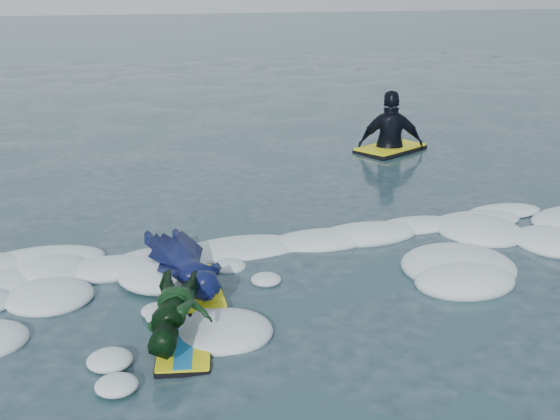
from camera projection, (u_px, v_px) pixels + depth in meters
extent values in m
plane|color=#1A373F|center=(322.00, 303.00, 6.32)|extent=(120.00, 120.00, 0.00)
cube|color=black|center=(190.00, 291.00, 6.48)|extent=(0.64, 1.08, 0.05)
cube|color=#FFF815|center=(190.00, 288.00, 6.47)|extent=(0.62, 1.06, 0.02)
imported|color=navy|center=(185.00, 262.00, 6.65)|extent=(0.76, 1.63, 0.38)
cube|color=black|center=(184.00, 349.00, 5.47)|extent=(0.57, 0.83, 0.04)
cube|color=#FFF815|center=(184.00, 347.00, 5.46)|extent=(0.55, 0.82, 0.01)
cube|color=#1B7FCD|center=(184.00, 345.00, 5.46)|extent=(0.29, 0.74, 0.00)
imported|color=#113F14|center=(179.00, 314.00, 5.59)|extent=(0.91, 1.27, 0.43)
cube|color=black|center=(390.00, 149.00, 11.94)|extent=(1.44, 1.20, 0.06)
cube|color=#FFF815|center=(390.00, 147.00, 11.93)|extent=(1.40, 1.16, 0.02)
imported|color=black|center=(390.00, 146.00, 11.92)|extent=(1.20, 0.79, 1.89)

